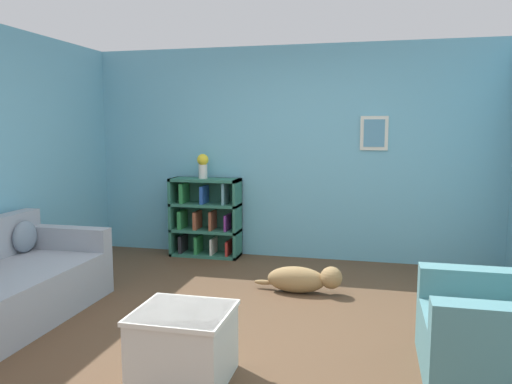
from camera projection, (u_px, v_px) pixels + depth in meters
ground_plane at (245, 323)px, 4.15m from camera, size 14.00×14.00×0.00m
wall_back at (291, 153)px, 6.16m from camera, size 5.60×0.13×2.60m
bookshelf at (205, 218)px, 6.30m from camera, size 0.87×0.33×0.99m
recliner_chair at (512, 329)px, 3.16m from camera, size 0.93×0.95×1.04m
coffee_table at (183, 343)px, 3.19m from camera, size 0.61×0.56×0.47m
dog at (304, 279)px, 4.89m from camera, size 0.89×0.23×0.28m
vase at (203, 165)px, 6.19m from camera, size 0.14×0.14×0.31m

